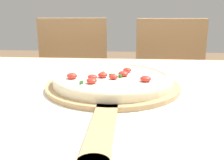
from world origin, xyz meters
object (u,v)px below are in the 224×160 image
object	(u,v)px
chair_left	(73,88)
chair_right	(173,90)
pizza_peel	(112,89)
pizza	(113,79)

from	to	relation	value
chair_left	chair_right	xyz separation A→B (m)	(0.54, 0.00, 0.00)
pizza_peel	chair_right	xyz separation A→B (m)	(0.27, 0.78, -0.25)
pizza_peel	pizza	bearing A→B (deg)	90.39
pizza	pizza_peel	bearing A→B (deg)	-89.61
pizza	chair_left	size ratio (longest dim) A/B	0.35
chair_left	chair_right	world-z (taller)	same
pizza	chair_left	world-z (taller)	chair_left
pizza_peel	chair_right	world-z (taller)	chair_right
pizza	chair_left	xyz separation A→B (m)	(-0.28, 0.75, -0.26)
pizza	chair_left	bearing A→B (deg)	110.15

